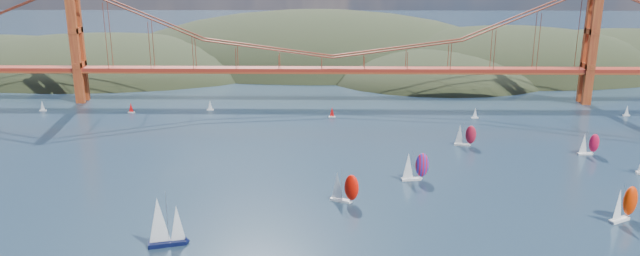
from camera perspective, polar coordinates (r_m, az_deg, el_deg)
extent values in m
ellipsoid|color=black|center=(403.99, -19.28, 3.57)|extent=(240.00, 140.00, 64.00)
ellipsoid|color=black|center=(419.99, -0.36, 4.20)|extent=(300.00, 180.00, 96.00)
ellipsoid|color=black|center=(405.62, 16.79, 3.54)|extent=(220.00, 140.00, 76.00)
ellipsoid|color=black|center=(364.84, 10.53, 3.35)|extent=(140.00, 110.00, 48.00)
ellipsoid|color=black|center=(455.95, 27.11, 4.16)|extent=(260.00, 160.00, 60.00)
cube|color=maroon|center=(295.74, 1.12, 5.39)|extent=(440.00, 7.00, 1.60)
cube|color=maroon|center=(295.97, 1.12, 5.16)|extent=(440.00, 7.00, 0.80)
cube|color=maroon|center=(316.56, -21.32, 7.12)|extent=(4.00, 8.50, 55.00)
cube|color=maroon|center=(318.00, 23.47, 6.93)|extent=(4.00, 8.50, 55.00)
cube|color=black|center=(164.82, -13.79, -10.20)|extent=(9.68, 4.99, 1.12)
cylinder|color=#99999E|center=(161.71, -13.81, -7.88)|extent=(0.14, 0.14, 13.46)
cone|color=white|center=(162.02, -14.55, -8.15)|extent=(6.42, 6.42, 11.85)
cone|color=white|center=(162.55, -12.93, -8.47)|extent=(4.58, 4.58, 9.43)
cube|color=white|center=(185.71, 1.89, -6.61)|extent=(6.41, 4.13, 0.75)
cylinder|color=#99999E|center=(183.66, 2.00, -5.17)|extent=(0.09, 0.09, 9.36)
cone|color=white|center=(184.35, 1.59, -5.24)|extent=(4.61, 4.61, 8.24)
ellipsoid|color=#EB0F02|center=(182.75, 2.90, -5.46)|extent=(5.11, 4.28, 7.86)
cube|color=white|center=(191.61, 25.67, -7.58)|extent=(6.78, 4.97, 0.81)
cylinder|color=#99999E|center=(189.86, 25.94, -6.05)|extent=(0.10, 0.10, 10.09)
cone|color=white|center=(188.84, 25.64, -6.30)|extent=(5.14, 5.14, 8.88)
ellipsoid|color=#E52C00|center=(192.68, 26.51, -5.97)|extent=(5.56, 4.90, 8.48)
cube|color=white|center=(244.68, 23.07, -2.18)|extent=(5.55, 2.23, 0.65)
cylinder|color=#99999E|center=(243.55, 23.24, -1.20)|extent=(0.08, 0.08, 8.10)
cone|color=white|center=(243.04, 22.98, -1.31)|extent=(3.41, 3.41, 7.13)
ellipsoid|color=#B90C32|center=(245.02, 23.78, -1.26)|extent=(4.07, 2.87, 6.80)
cube|color=silver|center=(241.23, 12.83, -1.49)|extent=(5.77, 2.55, 0.67)
cylinder|color=#99999E|center=(239.90, 12.96, -0.46)|extent=(0.08, 0.08, 8.37)
cone|color=white|center=(239.98, 12.65, -0.54)|extent=(3.64, 3.64, 7.37)
ellipsoid|color=#A41328|center=(240.15, 13.62, -0.60)|extent=(4.29, 3.13, 7.03)
cube|color=silver|center=(203.56, 8.33, -4.64)|extent=(6.53, 2.79, 0.76)
cylinder|color=#99999E|center=(201.86, 8.47, -3.28)|extent=(0.09, 0.09, 9.48)
cone|color=white|center=(201.61, 8.07, -3.43)|extent=(4.08, 4.08, 8.34)
ellipsoid|color=red|center=(202.95, 9.32, -3.35)|extent=(4.82, 3.48, 7.96)
cube|color=silver|center=(310.09, -24.00, 1.48)|extent=(3.00, 1.00, 0.50)
cone|color=white|center=(309.54, -24.05, 1.90)|extent=(2.00, 2.00, 4.20)
cube|color=silver|center=(292.73, -16.86, 1.38)|extent=(3.00, 1.00, 0.50)
cone|color=red|center=(292.15, -16.90, 1.83)|extent=(2.00, 2.00, 4.20)
cube|color=silver|center=(288.90, -10.00, 1.66)|extent=(3.00, 1.00, 0.50)
cone|color=white|center=(288.31, -10.02, 2.11)|extent=(2.00, 2.00, 4.20)
cube|color=silver|center=(306.53, 26.20, 1.04)|extent=(3.00, 1.00, 0.50)
cone|color=white|center=(305.98, 26.26, 1.46)|extent=(2.00, 2.00, 4.20)
cube|color=silver|center=(279.69, 13.97, 0.92)|extent=(3.00, 1.00, 0.50)
cone|color=white|center=(279.08, 14.00, 1.38)|extent=(2.00, 2.00, 4.20)
cube|color=silver|center=(272.98, 1.10, 1.03)|extent=(3.00, 1.00, 0.50)
cone|color=red|center=(272.36, 1.11, 1.51)|extent=(2.00, 2.00, 4.20)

